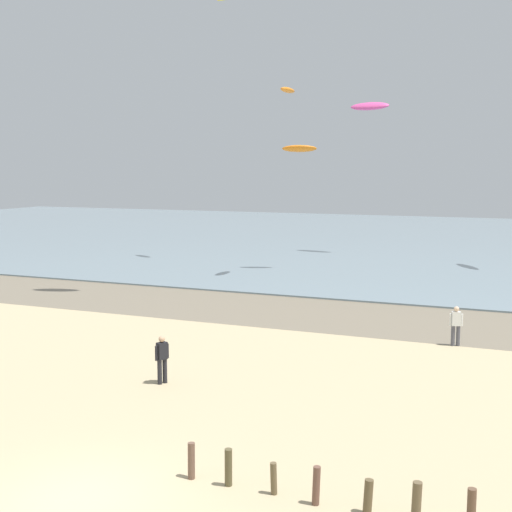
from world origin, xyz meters
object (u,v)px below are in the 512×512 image
person_by_waterline (162,358)px  kite_aloft_4 (370,106)px  kite_aloft_3 (299,149)px  kite_aloft_1 (288,90)px  person_nearest_camera (456,325)px

person_by_waterline → kite_aloft_4: bearing=92.3°
kite_aloft_3 → person_by_waterline: bearing=-100.5°
kite_aloft_1 → person_by_waterline: bearing=8.1°
kite_aloft_1 → kite_aloft_4: size_ratio=0.62×
person_nearest_camera → kite_aloft_3: kite_aloft_3 is taller
person_by_waterline → kite_aloft_4: size_ratio=0.50×
person_by_waterline → kite_aloft_1: 26.24m
person_nearest_camera → kite_aloft_1: 22.18m
kite_aloft_4 → person_nearest_camera: bearing=117.6°
kite_aloft_1 → kite_aloft_4: bearing=171.2°
person_by_waterline → kite_aloft_1: size_ratio=0.80×
person_nearest_camera → person_by_waterline: bearing=-134.3°
person_nearest_camera → person_by_waterline: 12.85m
person_by_waterline → person_nearest_camera: bearing=45.7°
kite_aloft_4 → kite_aloft_1: bearing=89.6°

